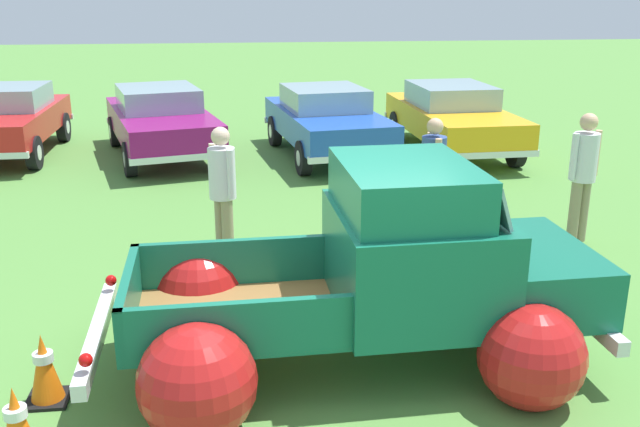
% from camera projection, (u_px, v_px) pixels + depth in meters
% --- Properties ---
extents(ground_plane, '(80.00, 80.00, 0.00)m').
position_uv_depth(ground_plane, '(344.00, 360.00, 6.76)').
color(ground_plane, '#548C3D').
extents(vintage_pickup_truck, '(4.68, 2.89, 1.96)m').
position_uv_depth(vintage_pickup_truck, '(385.00, 285.00, 6.59)').
color(vintage_pickup_truck, black).
rests_on(vintage_pickup_truck, ground).
extents(show_car_0, '(1.90, 4.16, 1.43)m').
position_uv_depth(show_car_0, '(6.00, 118.00, 14.73)').
color(show_car_0, black).
rests_on(show_car_0, ground).
extents(show_car_1, '(2.86, 4.76, 1.43)m').
position_uv_depth(show_car_1, '(160.00, 119.00, 14.63)').
color(show_car_1, black).
rests_on(show_car_1, ground).
extents(show_car_2, '(2.41, 4.43, 1.43)m').
position_uv_depth(show_car_2, '(326.00, 119.00, 14.62)').
color(show_car_2, black).
rests_on(show_car_2, ground).
extents(show_car_3, '(2.00, 4.57, 1.43)m').
position_uv_depth(show_car_3, '(452.00, 116.00, 15.02)').
color(show_car_3, black).
rests_on(show_car_3, ground).
extents(spectator_0, '(0.52, 0.44, 1.81)m').
position_uv_depth(spectator_0, '(583.00, 169.00, 9.60)').
color(spectator_0, gray).
rests_on(spectator_0, ground).
extents(spectator_1, '(0.35, 0.53, 1.71)m').
position_uv_depth(spectator_1, '(433.00, 171.00, 9.77)').
color(spectator_1, '#4C4742').
rests_on(spectator_1, ground).
extents(spectator_2, '(0.47, 0.50, 1.77)m').
position_uv_depth(spectator_2, '(223.00, 186.00, 8.88)').
color(spectator_2, gray).
rests_on(spectator_2, ground).
extents(lane_cone_0, '(0.36, 0.36, 0.63)m').
position_uv_depth(lane_cone_0, '(17.00, 425.00, 5.24)').
color(lane_cone_0, black).
rests_on(lane_cone_0, ground).
extents(lane_cone_1, '(0.36, 0.36, 0.63)m').
position_uv_depth(lane_cone_1, '(45.00, 368.00, 6.02)').
color(lane_cone_1, black).
rests_on(lane_cone_1, ground).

